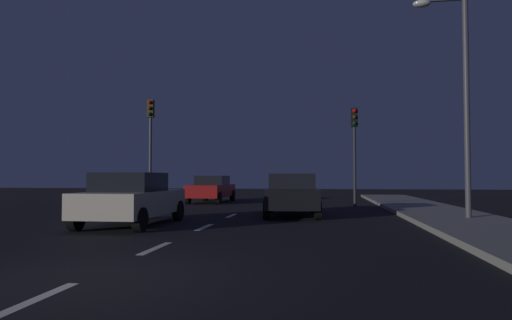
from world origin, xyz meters
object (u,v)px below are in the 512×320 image
(traffic_signal_left, at_px, (150,132))
(car_adjacent_lane, at_px, (132,199))
(traffic_signal_right, at_px, (354,137))
(car_stopped_ahead, at_px, (292,194))
(street_lamp_right, at_px, (458,85))
(car_oncoming_far, at_px, (212,189))

(traffic_signal_left, xyz_separation_m, car_adjacent_lane, (3.17, -9.46, -2.94))
(traffic_signal_right, bearing_deg, car_adjacent_lane, -126.70)
(traffic_signal_left, height_order, car_stopped_ahead, traffic_signal_left)
(street_lamp_right, bearing_deg, car_stopped_ahead, 163.65)
(car_adjacent_lane, bearing_deg, traffic_signal_right, 53.30)
(traffic_signal_left, bearing_deg, car_oncoming_far, 44.44)
(traffic_signal_right, bearing_deg, traffic_signal_left, 179.99)
(traffic_signal_left, height_order, car_oncoming_far, traffic_signal_left)
(traffic_signal_right, relative_size, car_oncoming_far, 1.02)
(car_adjacent_lane, bearing_deg, car_stopped_ahead, 42.06)
(traffic_signal_left, distance_m, car_stopped_ahead, 9.80)
(traffic_signal_left, xyz_separation_m, car_oncoming_far, (2.60, 2.55, -2.97))
(car_adjacent_lane, height_order, car_oncoming_far, car_adjacent_lane)
(traffic_signal_left, bearing_deg, street_lamp_right, -28.59)
(car_stopped_ahead, bearing_deg, car_adjacent_lane, -137.94)
(traffic_signal_left, distance_m, street_lamp_right, 14.76)
(car_adjacent_lane, xyz_separation_m, street_lamp_right, (9.78, 2.40, 3.53))
(car_stopped_ahead, distance_m, car_adjacent_lane, 5.93)
(car_adjacent_lane, distance_m, car_oncoming_far, 12.01)
(car_stopped_ahead, height_order, street_lamp_right, street_lamp_right)
(car_stopped_ahead, relative_size, car_adjacent_lane, 1.00)
(car_stopped_ahead, distance_m, street_lamp_right, 6.62)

